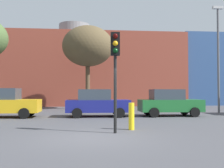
{
  "coord_description": "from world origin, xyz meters",
  "views": [
    {
      "loc": [
        -0.18,
        -9.37,
        1.59
      ],
      "look_at": [
        1.75,
        10.53,
        2.17
      ],
      "focal_mm": 42.78,
      "sensor_mm": 36.0,
      "label": 1
    }
  ],
  "objects_px": {
    "traffic_light_island": "(115,59)",
    "street_lamp": "(218,52)",
    "bare_tree_1": "(88,47)",
    "parked_car_1": "(4,103)",
    "parked_car_3": "(169,103)",
    "bollard_yellow_0": "(131,116)",
    "parked_car_2": "(97,103)"
  },
  "relations": [
    {
      "from": "bare_tree_1",
      "to": "bollard_yellow_0",
      "type": "xyz_separation_m",
      "value": [
        1.76,
        -13.28,
        -5.17
      ]
    },
    {
      "from": "parked_car_1",
      "to": "parked_car_2",
      "type": "bearing_deg",
      "value": 0.0
    },
    {
      "from": "bare_tree_1",
      "to": "bollard_yellow_0",
      "type": "relative_size",
      "value": 6.76
    },
    {
      "from": "parked_car_1",
      "to": "street_lamp",
      "type": "relative_size",
      "value": 0.52
    },
    {
      "from": "parked_car_2",
      "to": "parked_car_3",
      "type": "distance_m",
      "value": 4.74
    },
    {
      "from": "traffic_light_island",
      "to": "street_lamp",
      "type": "bearing_deg",
      "value": 140.33
    },
    {
      "from": "street_lamp",
      "to": "bare_tree_1",
      "type": "bearing_deg",
      "value": 152.01
    },
    {
      "from": "bollard_yellow_0",
      "to": "bare_tree_1",
      "type": "bearing_deg",
      "value": 97.54
    },
    {
      "from": "parked_car_1",
      "to": "traffic_light_island",
      "type": "distance_m",
      "value": 9.43
    },
    {
      "from": "parked_car_1",
      "to": "parked_car_2",
      "type": "relative_size",
      "value": 1.04
    },
    {
      "from": "bollard_yellow_0",
      "to": "street_lamp",
      "type": "height_order",
      "value": "street_lamp"
    },
    {
      "from": "parked_car_2",
      "to": "parked_car_3",
      "type": "relative_size",
      "value": 1.0
    },
    {
      "from": "parked_car_1",
      "to": "parked_car_3",
      "type": "bearing_deg",
      "value": 0.0
    },
    {
      "from": "parked_car_2",
      "to": "street_lamp",
      "type": "height_order",
      "value": "street_lamp"
    },
    {
      "from": "traffic_light_island",
      "to": "bare_tree_1",
      "type": "relative_size",
      "value": 0.51
    },
    {
      "from": "parked_car_2",
      "to": "traffic_light_island",
      "type": "xyz_separation_m",
      "value": [
        0.43,
        -6.86,
        2.0
      ]
    },
    {
      "from": "bare_tree_1",
      "to": "street_lamp",
      "type": "height_order",
      "value": "street_lamp"
    },
    {
      "from": "parked_car_1",
      "to": "bollard_yellow_0",
      "type": "distance_m",
      "value": 9.19
    },
    {
      "from": "parked_car_3",
      "to": "parked_car_1",
      "type": "bearing_deg",
      "value": -180.0
    },
    {
      "from": "traffic_light_island",
      "to": "street_lamp",
      "type": "height_order",
      "value": "street_lamp"
    },
    {
      "from": "bare_tree_1",
      "to": "parked_car_1",
      "type": "bearing_deg",
      "value": -125.5
    },
    {
      "from": "parked_car_2",
      "to": "street_lamp",
      "type": "bearing_deg",
      "value": 12.69
    },
    {
      "from": "parked_car_3",
      "to": "bollard_yellow_0",
      "type": "bearing_deg",
      "value": -120.53
    },
    {
      "from": "parked_car_2",
      "to": "bare_tree_1",
      "type": "distance_m",
      "value": 8.77
    },
    {
      "from": "parked_car_3",
      "to": "bare_tree_1",
      "type": "distance_m",
      "value": 10.23
    },
    {
      "from": "parked_car_3",
      "to": "bare_tree_1",
      "type": "relative_size",
      "value": 0.53
    },
    {
      "from": "parked_car_1",
      "to": "street_lamp",
      "type": "xyz_separation_m",
      "value": [
        14.97,
        2.08,
        3.67
      ]
    },
    {
      "from": "parked_car_2",
      "to": "traffic_light_island",
      "type": "bearing_deg",
      "value": -86.45
    },
    {
      "from": "parked_car_2",
      "to": "street_lamp",
      "type": "xyz_separation_m",
      "value": [
        9.23,
        2.08,
        3.7
      ]
    },
    {
      "from": "parked_car_1",
      "to": "parked_car_3",
      "type": "relative_size",
      "value": 1.03
    },
    {
      "from": "bollard_yellow_0",
      "to": "street_lamp",
      "type": "xyz_separation_m",
      "value": [
        8.03,
        8.08,
        4.0
      ]
    },
    {
      "from": "traffic_light_island",
      "to": "bare_tree_1",
      "type": "height_order",
      "value": "bare_tree_1"
    }
  ]
}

